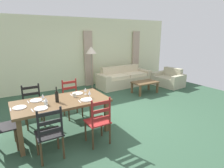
% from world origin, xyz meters
% --- Properties ---
extents(ground_plane, '(9.60, 9.60, 0.02)m').
position_xyz_m(ground_plane, '(0.00, 0.00, -0.01)').
color(ground_plane, '#2F503A').
extents(wall_far, '(9.60, 0.16, 2.70)m').
position_xyz_m(wall_far, '(0.00, 3.30, 1.35)').
color(wall_far, beige).
rests_on(wall_far, ground_plane).
extents(curtain_panel_left, '(0.35, 0.08, 2.20)m').
position_xyz_m(curtain_panel_left, '(0.78, 3.16, 1.10)').
color(curtain_panel_left, tan).
rests_on(curtain_panel_left, ground_plane).
extents(curtain_panel_right, '(0.35, 0.08, 2.20)m').
position_xyz_m(curtain_panel_right, '(3.18, 3.16, 1.10)').
color(curtain_panel_right, tan).
rests_on(curtain_panel_right, ground_plane).
extents(dining_table, '(1.90, 0.96, 0.75)m').
position_xyz_m(dining_table, '(-1.33, -0.15, 0.66)').
color(dining_table, brown).
rests_on(dining_table, ground_plane).
extents(dining_chair_near_left, '(0.42, 0.40, 0.96)m').
position_xyz_m(dining_chair_near_left, '(-1.76, -0.88, 0.48)').
color(dining_chair_near_left, black).
rests_on(dining_chair_near_left, ground_plane).
extents(dining_chair_near_right, '(0.42, 0.40, 0.96)m').
position_xyz_m(dining_chair_near_right, '(-0.86, -0.90, 0.48)').
color(dining_chair_near_right, maroon).
rests_on(dining_chair_near_right, ground_plane).
extents(dining_chair_far_left, '(0.43, 0.41, 0.96)m').
position_xyz_m(dining_chair_far_left, '(-1.79, 0.60, 0.48)').
color(dining_chair_far_left, black).
rests_on(dining_chair_far_left, ground_plane).
extents(dining_chair_far_right, '(0.44, 0.42, 0.96)m').
position_xyz_m(dining_chair_far_right, '(-0.85, 0.61, 0.48)').
color(dining_chair_far_right, maroon).
rests_on(dining_chair_far_right, ground_plane).
extents(dining_chair_head_west, '(0.41, 0.43, 0.96)m').
position_xyz_m(dining_chair_head_west, '(-2.46, -0.16, 0.48)').
color(dining_chair_head_west, black).
rests_on(dining_chair_head_west, ground_plane).
extents(dinner_plate_near_left, '(0.24, 0.24, 0.02)m').
position_xyz_m(dinner_plate_near_left, '(-1.78, -0.40, 0.76)').
color(dinner_plate_near_left, white).
rests_on(dinner_plate_near_left, dining_table).
extents(fork_near_left, '(0.03, 0.17, 0.01)m').
position_xyz_m(fork_near_left, '(-1.93, -0.40, 0.75)').
color(fork_near_left, silver).
rests_on(fork_near_left, dining_table).
extents(dinner_plate_near_right, '(0.24, 0.24, 0.02)m').
position_xyz_m(dinner_plate_near_right, '(-0.88, -0.40, 0.76)').
color(dinner_plate_near_right, white).
rests_on(dinner_plate_near_right, dining_table).
extents(fork_near_right, '(0.03, 0.17, 0.01)m').
position_xyz_m(fork_near_right, '(-1.03, -0.40, 0.75)').
color(fork_near_right, silver).
rests_on(fork_near_right, dining_table).
extents(dinner_plate_far_left, '(0.24, 0.24, 0.02)m').
position_xyz_m(dinner_plate_far_left, '(-1.78, 0.10, 0.76)').
color(dinner_plate_far_left, white).
rests_on(dinner_plate_far_left, dining_table).
extents(fork_far_left, '(0.02, 0.17, 0.01)m').
position_xyz_m(fork_far_left, '(-1.93, 0.10, 0.75)').
color(fork_far_left, silver).
rests_on(fork_far_left, dining_table).
extents(dinner_plate_far_right, '(0.24, 0.24, 0.02)m').
position_xyz_m(dinner_plate_far_right, '(-0.88, 0.10, 0.76)').
color(dinner_plate_far_right, white).
rests_on(dinner_plate_far_right, dining_table).
extents(fork_far_right, '(0.02, 0.17, 0.01)m').
position_xyz_m(fork_far_right, '(-1.03, 0.10, 0.75)').
color(fork_far_right, silver).
rests_on(fork_far_right, dining_table).
extents(dinner_plate_head_west, '(0.24, 0.24, 0.02)m').
position_xyz_m(dinner_plate_head_west, '(-2.11, -0.15, 0.76)').
color(dinner_plate_head_west, white).
rests_on(dinner_plate_head_west, dining_table).
extents(fork_head_west, '(0.02, 0.17, 0.01)m').
position_xyz_m(fork_head_west, '(-2.26, -0.15, 0.75)').
color(fork_head_west, silver).
rests_on(fork_head_west, dining_table).
extents(wine_bottle, '(0.07, 0.07, 0.32)m').
position_xyz_m(wine_bottle, '(-1.42, -0.19, 0.87)').
color(wine_bottle, black).
rests_on(wine_bottle, dining_table).
extents(wine_glass_near_left, '(0.06, 0.06, 0.16)m').
position_xyz_m(wine_glass_near_left, '(-1.65, -0.27, 0.86)').
color(wine_glass_near_left, white).
rests_on(wine_glass_near_left, dining_table).
extents(wine_glass_near_right, '(0.06, 0.06, 0.16)m').
position_xyz_m(wine_glass_near_right, '(-0.75, -0.28, 0.86)').
color(wine_glass_near_right, white).
rests_on(wine_glass_near_right, dining_table).
extents(wine_glass_far_left, '(0.06, 0.06, 0.16)m').
position_xyz_m(wine_glass_far_left, '(-1.66, -0.01, 0.86)').
color(wine_glass_far_left, white).
rests_on(wine_glass_far_left, dining_table).
extents(wine_glass_far_right, '(0.06, 0.06, 0.16)m').
position_xyz_m(wine_glass_far_right, '(-0.74, -0.03, 0.86)').
color(wine_glass_far_right, white).
rests_on(wine_glass_far_right, dining_table).
extents(coffee_cup_primary, '(0.07, 0.07, 0.09)m').
position_xyz_m(coffee_cup_primary, '(-1.01, -0.08, 0.80)').
color(coffee_cup_primary, beige).
rests_on(coffee_cup_primary, dining_table).
extents(coffee_cup_secondary, '(0.07, 0.07, 0.09)m').
position_xyz_m(coffee_cup_secondary, '(-1.65, -0.22, 0.80)').
color(coffee_cup_secondary, beige).
rests_on(coffee_cup_secondary, dining_table).
extents(couch, '(2.31, 0.89, 0.80)m').
position_xyz_m(couch, '(1.98, 2.37, 0.29)').
color(couch, beige).
rests_on(couch, ground_plane).
extents(coffee_table, '(0.90, 0.56, 0.42)m').
position_xyz_m(coffee_table, '(2.07, 1.16, 0.36)').
color(coffee_table, brown).
rests_on(coffee_table, ground_plane).
extents(armchair_upholstered, '(0.92, 1.24, 0.72)m').
position_xyz_m(armchair_upholstered, '(3.60, 1.42, 0.25)').
color(armchair_upholstered, '#B2AD8E').
rests_on(armchair_upholstered, ground_plane).
extents(standing_lamp, '(0.40, 0.40, 1.64)m').
position_xyz_m(standing_lamp, '(0.63, 2.56, 1.41)').
color(standing_lamp, '#332D28').
rests_on(standing_lamp, ground_plane).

